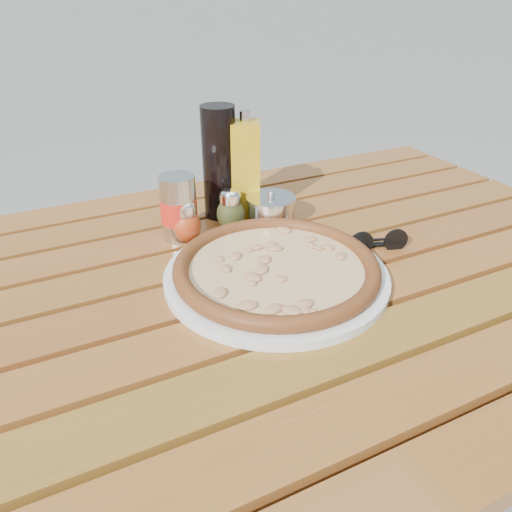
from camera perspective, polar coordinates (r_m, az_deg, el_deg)
name	(u,v)px	position (r m, az deg, el deg)	size (l,w,h in m)	color
table	(261,315)	(0.85, 0.60, -6.78)	(1.40, 0.90, 0.75)	#391A0D
plate	(276,276)	(0.80, 2.32, -2.25)	(0.36, 0.36, 0.01)	silver
pizza	(276,267)	(0.80, 2.34, -1.29)	(0.42, 0.42, 0.03)	beige
pepper_shaker	(186,222)	(0.92, -8.00, 3.92)	(0.07, 0.07, 0.08)	#BB3E15
oregano_shaker	(231,210)	(0.96, -2.92, 5.30)	(0.06, 0.06, 0.08)	#393D18
dark_bottle	(219,163)	(0.99, -4.21, 10.55)	(0.07, 0.07, 0.22)	black
soda_can	(179,208)	(0.92, -8.83, 5.42)	(0.09, 0.09, 0.12)	silver
olive_oil_cruet	(245,169)	(0.99, -1.22, 9.89)	(0.07, 0.07, 0.21)	#B68B13
parmesan_tin	(271,211)	(0.97, 1.71, 5.20)	(0.13, 0.13, 0.07)	silver
sunglasses	(378,242)	(0.91, 13.76, 1.54)	(0.11, 0.05, 0.04)	black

